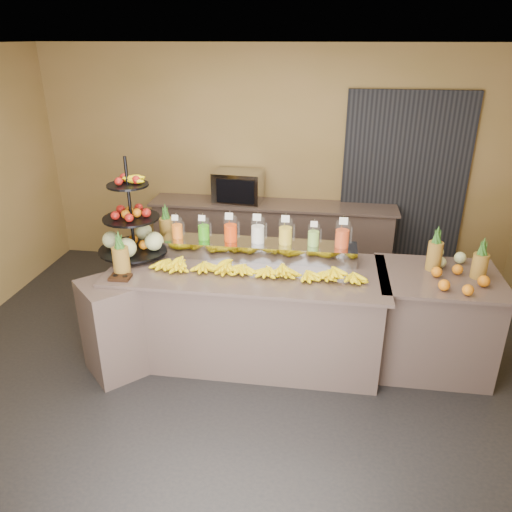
% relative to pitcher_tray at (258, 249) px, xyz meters
% --- Properties ---
extents(ground, '(6.00, 6.00, 0.00)m').
position_rel_pitcher_tray_xyz_m(ground, '(-0.05, -0.58, -1.01)').
color(ground, black).
rests_on(ground, ground).
extents(room_envelope, '(6.04, 5.02, 2.82)m').
position_rel_pitcher_tray_xyz_m(room_envelope, '(0.14, 0.21, 0.87)').
color(room_envelope, olive).
rests_on(room_envelope, ground).
extents(buffet_counter, '(2.75, 1.25, 0.93)m').
position_rel_pitcher_tray_xyz_m(buffet_counter, '(-0.17, -0.32, -0.54)').
color(buffet_counter, '#876B61').
rests_on(buffet_counter, ground).
extents(right_counter, '(1.08, 0.88, 0.93)m').
position_rel_pitcher_tray_xyz_m(right_counter, '(1.65, -0.18, -0.54)').
color(right_counter, '#876B61').
rests_on(right_counter, ground).
extents(back_ledge, '(3.10, 0.55, 0.93)m').
position_rel_pitcher_tray_xyz_m(back_ledge, '(-0.05, 1.67, -0.54)').
color(back_ledge, '#876B61').
rests_on(back_ledge, ground).
extents(pitcher_tray, '(1.85, 0.30, 0.15)m').
position_rel_pitcher_tray_xyz_m(pitcher_tray, '(0.00, 0.00, 0.00)').
color(pitcher_tray, gray).
rests_on(pitcher_tray, buffet_counter).
extents(juice_pitcher_orange_a, '(0.11, 0.11, 0.26)m').
position_rel_pitcher_tray_xyz_m(juice_pitcher_orange_a, '(-0.78, -0.00, 0.16)').
color(juice_pitcher_orange_a, silver).
rests_on(juice_pitcher_orange_a, pitcher_tray).
extents(juice_pitcher_green, '(0.11, 0.12, 0.27)m').
position_rel_pitcher_tray_xyz_m(juice_pitcher_green, '(-0.52, -0.00, 0.17)').
color(juice_pitcher_green, silver).
rests_on(juice_pitcher_green, pitcher_tray).
extents(juice_pitcher_orange_b, '(0.13, 0.13, 0.31)m').
position_rel_pitcher_tray_xyz_m(juice_pitcher_orange_b, '(-0.26, -0.00, 0.18)').
color(juice_pitcher_orange_b, silver).
rests_on(juice_pitcher_orange_b, pitcher_tray).
extents(juice_pitcher_milk, '(0.13, 0.13, 0.31)m').
position_rel_pitcher_tray_xyz_m(juice_pitcher_milk, '(-0.00, -0.00, 0.18)').
color(juice_pitcher_milk, silver).
rests_on(juice_pitcher_milk, pitcher_tray).
extents(juice_pitcher_lemon, '(0.13, 0.13, 0.31)m').
position_rel_pitcher_tray_xyz_m(juice_pitcher_lemon, '(0.26, -0.00, 0.18)').
color(juice_pitcher_lemon, silver).
rests_on(juice_pitcher_lemon, pitcher_tray).
extents(juice_pitcher_lime, '(0.11, 0.11, 0.26)m').
position_rel_pitcher_tray_xyz_m(juice_pitcher_lime, '(0.52, -0.00, 0.16)').
color(juice_pitcher_lime, silver).
rests_on(juice_pitcher_lime, pitcher_tray).
extents(juice_pitcher_orange_c, '(0.13, 0.14, 0.32)m').
position_rel_pitcher_tray_xyz_m(juice_pitcher_orange_c, '(0.78, -0.00, 0.18)').
color(juice_pitcher_orange_c, silver).
rests_on(juice_pitcher_orange_c, pitcher_tray).
extents(banana_heap, '(1.91, 0.17, 0.16)m').
position_rel_pitcher_tray_xyz_m(banana_heap, '(0.03, -0.36, -0.01)').
color(banana_heap, yellow).
rests_on(banana_heap, buffet_counter).
extents(fruit_stand, '(0.85, 0.85, 0.95)m').
position_rel_pitcher_tray_xyz_m(fruit_stand, '(-1.14, -0.11, 0.17)').
color(fruit_stand, black).
rests_on(fruit_stand, buffet_counter).
extents(condiment_caddy, '(0.18, 0.14, 0.03)m').
position_rel_pitcher_tray_xyz_m(condiment_caddy, '(-1.12, -0.64, -0.06)').
color(condiment_caddy, black).
rests_on(condiment_caddy, buffet_counter).
extents(pineapple_left_a, '(0.15, 0.15, 0.41)m').
position_rel_pitcher_tray_xyz_m(pineapple_left_a, '(-1.14, -0.54, 0.08)').
color(pineapple_left_a, brown).
rests_on(pineapple_left_a, buffet_counter).
extents(pineapple_left_b, '(0.14, 0.14, 0.42)m').
position_rel_pitcher_tray_xyz_m(pineapple_left_b, '(-0.96, 0.23, 0.08)').
color(pineapple_left_b, brown).
rests_on(pineapple_left_b, buffet_counter).
extents(right_fruit_pile, '(0.50, 0.48, 0.26)m').
position_rel_pitcher_tray_xyz_m(right_fruit_pile, '(1.76, -0.22, 0.01)').
color(right_fruit_pile, brown).
rests_on(right_fruit_pile, right_counter).
extents(oven_warmer, '(0.62, 0.46, 0.39)m').
position_rel_pitcher_tray_xyz_m(oven_warmer, '(-0.49, 1.67, 0.12)').
color(oven_warmer, gray).
rests_on(oven_warmer, back_ledge).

